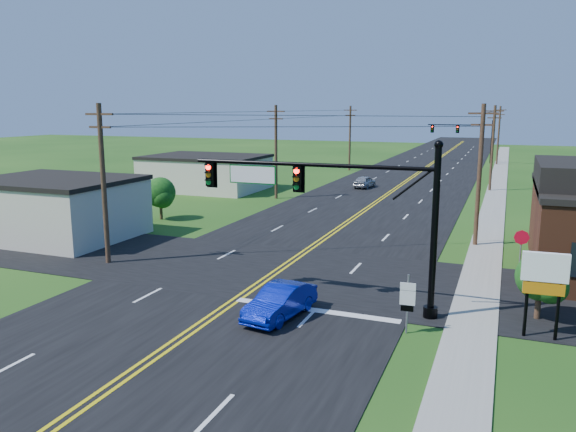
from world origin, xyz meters
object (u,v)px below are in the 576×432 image
at_px(route_sign, 407,299).
at_px(signal_mast_far, 463,134).
at_px(blue_car, 280,302).
at_px(signal_mast_main, 331,201).
at_px(stop_sign, 521,242).

bearing_deg(route_sign, signal_mast_far, 89.69).
xyz_separation_m(blue_car, route_sign, (5.26, 0.26, 0.72)).
relative_size(signal_mast_far, blue_car, 2.67).
xyz_separation_m(signal_mast_main, signal_mast_far, (0.10, 72.00, -0.20)).
distance_m(signal_mast_main, stop_sign, 12.39).
height_order(route_sign, stop_sign, route_sign).
bearing_deg(route_sign, signal_mast_main, 148.84).
distance_m(signal_mast_far, blue_car, 74.39).
relative_size(signal_mast_far, stop_sign, 4.82).
distance_m(route_sign, stop_sign, 11.72).
distance_m(signal_mast_main, route_sign, 5.45).
distance_m(blue_car, route_sign, 5.32).
distance_m(signal_mast_far, route_sign, 74.18).
height_order(signal_mast_far, stop_sign, signal_mast_far).
relative_size(signal_mast_far, route_sign, 4.56).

